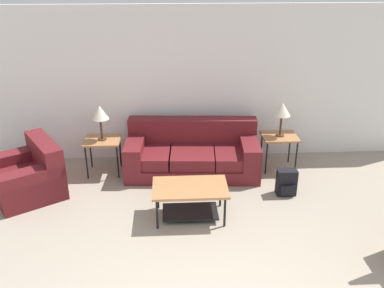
{
  "coord_description": "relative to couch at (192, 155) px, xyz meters",
  "views": [
    {
      "loc": [
        -0.35,
        -2.78,
        3.29
      ],
      "look_at": [
        -0.04,
        2.82,
        0.8
      ],
      "focal_mm": 40.0,
      "sensor_mm": 36.0,
      "label": 1
    }
  ],
  "objects": [
    {
      "name": "couch",
      "position": [
        0.0,
        0.0,
        0.0
      ],
      "size": [
        2.18,
        1.08,
        0.82
      ],
      "color": "maroon",
      "rests_on": "ground_plane"
    },
    {
      "name": "backpack",
      "position": [
        1.36,
        -0.83,
        -0.1
      ],
      "size": [
        0.29,
        0.25,
        0.4
      ],
      "color": "black",
      "rests_on": "ground_plane"
    },
    {
      "name": "wall_back",
      "position": [
        -0.0,
        0.62,
        1.01
      ],
      "size": [
        8.69,
        0.06,
        2.6
      ],
      "color": "white",
      "rests_on": "ground_plane"
    },
    {
      "name": "side_table_left",
      "position": [
        -1.44,
        0.03,
        0.23
      ],
      "size": [
        0.57,
        0.49,
        0.59
      ],
      "color": "#A87042",
      "rests_on": "ground_plane"
    },
    {
      "name": "side_table_right",
      "position": [
        1.43,
        0.03,
        0.23
      ],
      "size": [
        0.57,
        0.49,
        0.59
      ],
      "color": "#A87042",
      "rests_on": "ground_plane"
    },
    {
      "name": "coffee_table",
      "position": [
        -0.11,
        -1.36,
        0.06
      ],
      "size": [
        1.0,
        0.62,
        0.47
      ],
      "color": "#A87042",
      "rests_on": "ground_plane"
    },
    {
      "name": "table_lamp_right",
      "position": [
        1.43,
        0.03,
        0.74
      ],
      "size": [
        0.27,
        0.27,
        0.57
      ],
      "color": "#472D1E",
      "rests_on": "side_table_right"
    },
    {
      "name": "table_lamp_left",
      "position": [
        -1.44,
        0.03,
        0.74
      ],
      "size": [
        0.27,
        0.27,
        0.57
      ],
      "color": "#472D1E",
      "rests_on": "side_table_left"
    },
    {
      "name": "armchair",
      "position": [
        -2.46,
        -0.59,
        -0.01
      ],
      "size": [
        1.3,
        1.34,
        0.8
      ],
      "color": "maroon",
      "rests_on": "ground_plane"
    }
  ]
}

